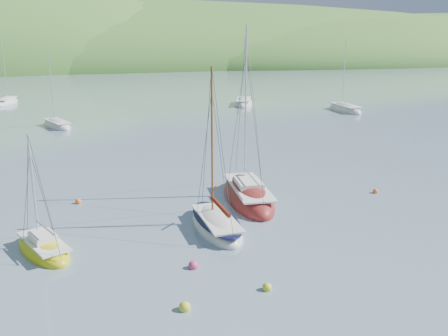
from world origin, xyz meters
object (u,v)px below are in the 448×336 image
object	(u,v)px
distant_sloop_c	(6,103)
distant_sloop_d	(345,110)
distant_sloop_a	(57,126)
distant_sloop_b	(244,104)
sloop_red	(248,197)
sailboat_yellow	(44,249)
daysailer_white	(216,225)

from	to	relation	value
distant_sloop_c	distant_sloop_d	distance (m)	51.63
distant_sloop_c	distant_sloop_d	world-z (taller)	distant_sloop_d
distant_sloop_a	distant_sloop_b	bearing A→B (deg)	0.41
sloop_red	distant_sloop_b	distance (m)	44.61
distant_sloop_a	distant_sloop_d	size ratio (longest dim) A/B	0.84
sailboat_yellow	distant_sloop_b	distance (m)	54.12
daysailer_white	distant_sloop_b	world-z (taller)	distant_sloop_b
distant_sloop_c	sailboat_yellow	bearing A→B (deg)	-68.49
daysailer_white	distant_sloop_c	world-z (taller)	distant_sloop_c
distant_sloop_c	sloop_red	bearing A→B (deg)	-55.23
sloop_red	distant_sloop_d	xyz separation A→B (m)	(25.60, 32.60, -0.05)
distant_sloop_a	distant_sloop_d	distance (m)	38.82
sloop_red	distant_sloop_b	size ratio (longest dim) A/B	1.12
distant_sloop_a	distant_sloop_d	world-z (taller)	distant_sloop_d
sloop_red	distant_sloop_a	xyz separation A→B (m)	(-13.20, 31.23, -0.07)
distant_sloop_d	sloop_red	bearing A→B (deg)	-128.34
sloop_red	distant_sloop_d	size ratio (longest dim) A/B	1.15
sailboat_yellow	distant_sloop_d	size ratio (longest dim) A/B	0.62
distant_sloop_d	daysailer_white	bearing A→B (deg)	-128.40
distant_sloop_b	sloop_red	bearing A→B (deg)	-87.21
daysailer_white	distant_sloop_c	xyz separation A→B (m)	(-18.08, 58.08, -0.04)
daysailer_white	sailboat_yellow	world-z (taller)	daysailer_white
distant_sloop_c	distant_sloop_d	size ratio (longest dim) A/B	0.95
sloop_red	distant_sloop_c	bearing A→B (deg)	117.05
distant_sloop_a	distant_sloop_b	size ratio (longest dim) A/B	0.82
distant_sloop_d	distant_sloop_c	bearing A→B (deg)	155.46
daysailer_white	sloop_red	size ratio (longest dim) A/B	0.79
distant_sloop_c	distant_sloop_a	bearing A→B (deg)	-56.93
sailboat_yellow	distant_sloop_d	bearing A→B (deg)	21.40
daysailer_white	sailboat_yellow	distance (m)	9.40
distant_sloop_c	distant_sloop_d	xyz separation A→B (m)	(47.04, -21.27, 0.01)
sailboat_yellow	distant_sloop_c	world-z (taller)	distant_sloop_c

